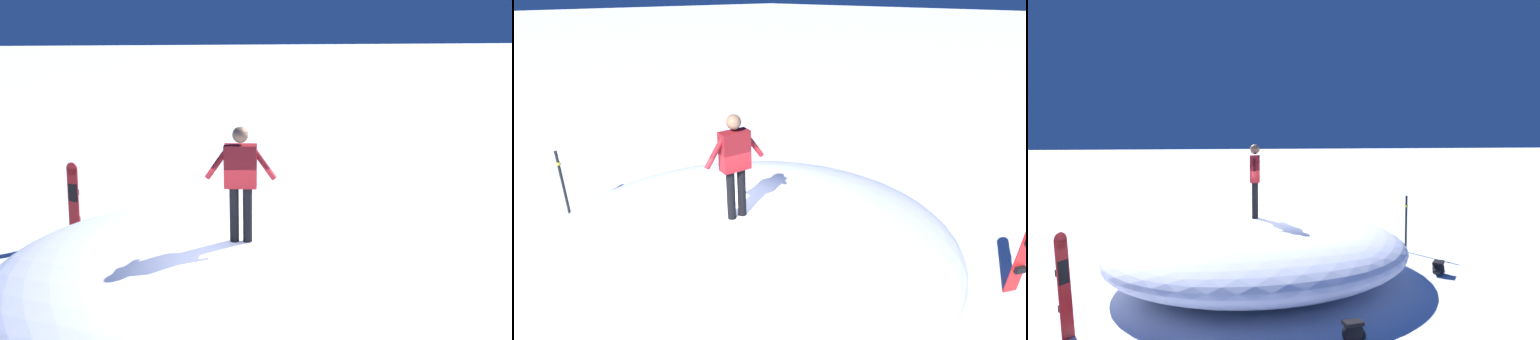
{
  "view_description": "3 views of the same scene",
  "coord_description": "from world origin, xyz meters",
  "views": [
    {
      "loc": [
        -0.58,
        -6.62,
        4.51
      ],
      "look_at": [
        0.5,
        0.6,
        2.45
      ],
      "focal_mm": 36.17,
      "sensor_mm": 36.0,
      "label": 1
    },
    {
      "loc": [
        3.99,
        5.12,
        4.81
      ],
      "look_at": [
        -0.34,
        0.74,
        2.06
      ],
      "focal_mm": 28.23,
      "sensor_mm": 36.0,
      "label": 2
    },
    {
      "loc": [
        -11.2,
        2.26,
        3.29
      ],
      "look_at": [
        0.11,
        -0.1,
        2.5
      ],
      "focal_mm": 34.26,
      "sensor_mm": 36.0,
      "label": 3
    }
  ],
  "objects": [
    {
      "name": "snowboarder_standing",
      "position": [
        0.27,
        0.58,
        2.37
      ],
      "size": [
        1.05,
        0.31,
        1.76
      ],
      "color": "black",
      "rests_on": "snow_mound"
    },
    {
      "name": "snowboard_primary_upright",
      "position": [
        -2.87,
        4.18,
        0.91
      ],
      "size": [
        0.31,
        0.26,
        1.75
      ],
      "color": "red",
      "rests_on": "ground"
    },
    {
      "name": "snow_mound",
      "position": [
        -0.01,
        0.49,
        0.68
      ],
      "size": [
        10.04,
        9.84,
        1.35
      ],
      "primitive_type": "ellipsoid",
      "rotation": [
        0.0,
        0.0,
        2.54
      ],
      "color": "white",
      "rests_on": "ground"
    }
  ]
}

